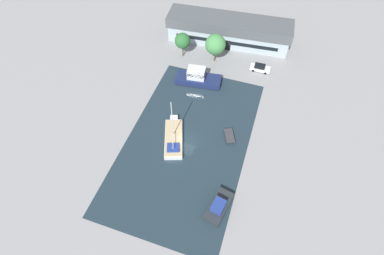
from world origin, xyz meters
name	(u,v)px	position (x,y,z in m)	size (l,w,h in m)	color
ground_plane	(187,142)	(0.00, 0.00, 0.00)	(440.00, 440.00, 0.00)	gray
water_canal	(187,142)	(0.00, 0.00, 0.00)	(22.37, 38.68, 0.01)	#1E2D38
warehouse_building	(229,30)	(-0.47, 32.69, 3.12)	(30.51, 9.81, 6.16)	#99A8B2
quay_tree_near_building	(215,44)	(-1.59, 24.25, 4.67)	(4.68, 4.68, 7.02)	brown
quay_tree_by_water	(183,41)	(-9.23, 23.55, 4.34)	(3.62, 3.62, 6.17)	brown
parked_car	(260,68)	(9.29, 24.28, 0.80)	(4.53, 1.85, 1.57)	silver
sailboat_moored	(174,138)	(-2.62, -0.28, 0.57)	(6.05, 10.16, 10.11)	silver
motor_cruiser	(198,78)	(-3.08, 16.05, 1.38)	(10.39, 4.98, 3.84)	#19234C
small_dinghy	(229,136)	(7.29, 3.65, 0.34)	(2.90, 3.76, 0.65)	#23282D
cabin_boat	(219,206)	(9.17, -10.79, 0.81)	(3.82, 6.47, 2.24)	#23282D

